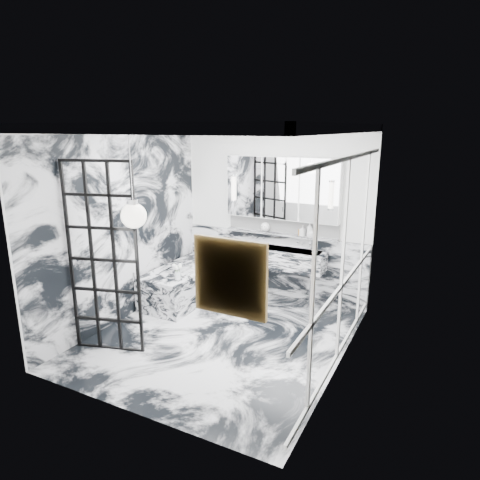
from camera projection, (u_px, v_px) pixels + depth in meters
The scene contains 25 objects.
floor at pixel (221, 336), 5.82m from camera, with size 3.60×3.60×0.00m, color silver.
ceiling at pixel (219, 124), 5.11m from camera, with size 3.60×3.60×0.00m, color white.
wall_back at pixel (274, 213), 7.01m from camera, with size 3.60×3.60×0.00m, color white.
wall_front at pixel (123, 281), 3.91m from camera, with size 3.60×3.60×0.00m, color white.
wall_left at pixel (124, 224), 6.17m from camera, with size 3.60×3.60×0.00m, color white.
wall_right at pixel (345, 253), 4.76m from camera, with size 3.60×3.60×0.00m, color white.
marble_clad_back at pixel (273, 264), 7.22m from camera, with size 3.18×0.05×1.05m, color silver.
marble_clad_left at pixel (125, 229), 6.17m from camera, with size 0.02×3.56×2.68m, color silver.
panel_molding at pixel (343, 262), 4.80m from camera, with size 0.03×3.40×2.30m, color white.
soap_bottle_a at pixel (310, 230), 6.71m from camera, with size 0.09×0.09×0.22m, color #8C5919.
soap_bottle_b at pixel (303, 231), 6.76m from camera, with size 0.07×0.08×0.17m, color #4C4C51.
soap_bottle_c at pixel (311, 232), 6.70m from camera, with size 0.11×0.11×0.14m, color silver.
face_pot at pixel (265, 227), 7.05m from camera, with size 0.16×0.16×0.16m, color white.
amber_bottle at pixel (300, 232), 6.79m from camera, with size 0.04×0.04×0.10m, color #8C5919.
flower_vase at pixel (178, 275), 6.40m from camera, with size 0.09×0.09×0.12m, color silver.
crittall_door at pixel (103, 260), 5.21m from camera, with size 0.88×0.04×2.39m, color black, non-canonical shape.
artwork at pixel (230, 277), 3.42m from camera, with size 0.54×0.05×0.54m, color orange.
pendant_light at pixel (134, 216), 4.36m from camera, with size 0.26×0.26×0.26m, color white.
trough_sink at pixel (276, 257), 6.91m from camera, with size 1.60×0.45×0.30m, color silver.
ledge at pixel (281, 234), 6.96m from camera, with size 1.90×0.14×0.04m, color silver.
subway_tile at pixel (282, 225), 6.98m from camera, with size 1.90×0.03×0.23m, color white.
mirror_cabinet at pixel (282, 188), 6.78m from camera, with size 1.90×0.16×1.00m, color white.
sconce_left at pixel (233, 188), 7.06m from camera, with size 0.07×0.07×0.40m, color white.
sconce_right at pixel (331, 195), 6.34m from camera, with size 0.07×0.07×0.40m, color white.
bathtub at pixel (186, 283), 7.04m from camera, with size 0.75×1.65×0.55m, color silver.
Camera 1 is at (2.63, -4.60, 2.76)m, focal length 32.00 mm.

